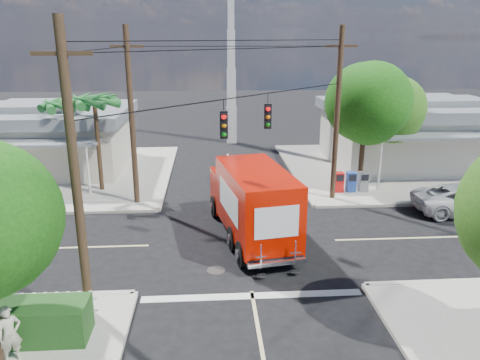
{
  "coord_description": "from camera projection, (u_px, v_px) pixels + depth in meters",
  "views": [
    {
      "loc": [
        -1.36,
        -18.26,
        8.4
      ],
      "look_at": [
        0.0,
        2.0,
        2.2
      ],
      "focal_mm": 35.0,
      "sensor_mm": 36.0,
      "label": 1
    }
  ],
  "objects": [
    {
      "name": "parked_car",
      "position": [
        466.0,
        200.0,
        23.16
      ],
      "size": [
        5.1,
        2.36,
        1.42
      ],
      "primitive_type": "imported",
      "rotation": [
        0.0,
        0.0,
        1.57
      ],
      "color": "silver",
      "rests_on": "ground"
    },
    {
      "name": "ground",
      "position": [
        243.0,
        243.0,
        19.97
      ],
      "size": [
        120.0,
        120.0,
        0.0
      ],
      "primitive_type": "plane",
      "color": "black",
      "rests_on": "ground"
    },
    {
      "name": "palm_nw_back",
      "position": [
        65.0,
        106.0,
        26.59
      ],
      "size": [
        3.01,
        3.08,
        5.19
      ],
      "color": "#422D1C",
      "rests_on": "sidewalk_nw"
    },
    {
      "name": "palm_nw_front",
      "position": [
        94.0,
        103.0,
        25.17
      ],
      "size": [
        3.01,
        3.08,
        5.59
      ],
      "color": "#422D1C",
      "rests_on": "sidewalk_nw"
    },
    {
      "name": "radio_tower",
      "position": [
        231.0,
        73.0,
        37.44
      ],
      "size": [
        0.8,
        0.8,
        17.0
      ],
      "color": "silver",
      "rests_on": "ground"
    },
    {
      "name": "sidewalk_nw",
      "position": [
        60.0,
        175.0,
        29.63
      ],
      "size": [
        14.12,
        14.12,
        0.14
      ],
      "color": "#9D988E",
      "rests_on": "ground"
    },
    {
      "name": "delivery_truck",
      "position": [
        252.0,
        202.0,
        20.04
      ],
      "size": [
        3.53,
        7.79,
        3.26
      ],
      "color": "black",
      "rests_on": "ground"
    },
    {
      "name": "pedestrian",
      "position": [
        10.0,
        334.0,
        12.24
      ],
      "size": [
        0.71,
        0.66,
        1.63
      ],
      "primitive_type": "imported",
      "rotation": [
        0.0,
        0.0,
        0.62
      ],
      "color": "beige",
      "rests_on": "sidewalk_sw"
    },
    {
      "name": "tree_ne_back",
      "position": [
        396.0,
        111.0,
        27.92
      ],
      "size": [
        3.77,
        3.66,
        5.82
      ],
      "color": "#422D1C",
      "rests_on": "sidewalk_ne"
    },
    {
      "name": "road_markings",
      "position": [
        246.0,
        258.0,
        18.56
      ],
      "size": [
        32.0,
        32.0,
        0.01
      ],
      "color": "beige",
      "rests_on": "ground"
    },
    {
      "name": "tree_ne_front",
      "position": [
        366.0,
        107.0,
        25.49
      ],
      "size": [
        4.21,
        4.14,
        6.66
      ],
      "color": "#422D1C",
      "rests_on": "sidewalk_ne"
    },
    {
      "name": "vending_boxes",
      "position": [
        351.0,
        182.0,
        26.1
      ],
      "size": [
        1.9,
        0.5,
        1.1
      ],
      "color": "red",
      "rests_on": "sidewalk_ne"
    },
    {
      "name": "building_ne",
      "position": [
        415.0,
        132.0,
        31.51
      ],
      "size": [
        11.8,
        10.2,
        4.5
      ],
      "color": "beige",
      "rests_on": "sidewalk_ne"
    },
    {
      "name": "building_nw",
      "position": [
        46.0,
        137.0,
        30.45
      ],
      "size": [
        10.8,
        10.2,
        4.3
      ],
      "color": "beige",
      "rests_on": "sidewalk_nw"
    },
    {
      "name": "utility_poles",
      "position": [
        204.0,
        128.0,
        20.03
      ],
      "size": [
        12.0,
        10.68,
        9.0
      ],
      "color": "#473321",
      "rests_on": "ground"
    },
    {
      "name": "sidewalk_ne",
      "position": [
        394.0,
        169.0,
        31.02
      ],
      "size": [
        14.12,
        14.12,
        0.14
      ],
      "color": "#9D988E",
      "rests_on": "ground"
    }
  ]
}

